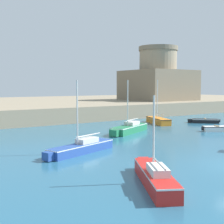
# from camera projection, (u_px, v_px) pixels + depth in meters

# --- Properties ---
(quay_seawall) EXTENTS (120.00, 40.00, 2.05)m
(quay_seawall) POSITION_uv_depth(u_px,v_px,m) (18.00, 107.00, 55.33)
(quay_seawall) COLOR gray
(quay_seawall) RESTS_ON ground
(sailboat_blue_0) EXTENTS (6.28, 3.01, 5.21)m
(sailboat_blue_0) POSITION_uv_depth(u_px,v_px,m) (81.00, 147.00, 22.34)
(sailboat_blue_0) COLOR #284C9E
(sailboat_blue_0) RESTS_ON ground
(sailboat_red_1) EXTENTS (3.59, 5.61, 4.36)m
(sailboat_red_1) POSITION_uv_depth(u_px,v_px,m) (155.00, 176.00, 15.14)
(sailboat_red_1) COLOR red
(sailboat_red_1) RESTS_ON ground
(sailboat_orange_4) EXTENTS (2.85, 5.56, 5.58)m
(sailboat_orange_4) POSITION_uv_depth(u_px,v_px,m) (158.00, 120.00, 39.50)
(sailboat_orange_4) COLOR orange
(sailboat_orange_4) RESTS_ON ground
(sailboat_green_5) EXTENTS (6.19, 3.88, 5.39)m
(sailboat_green_5) POSITION_uv_depth(u_px,v_px,m) (129.00, 128.00, 32.01)
(sailboat_green_5) COLOR #237A4C
(sailboat_green_5) RESTS_ON ground
(dinghy_white_7) EXTENTS (3.34, 2.28, 0.63)m
(dinghy_white_7) POSITION_uv_depth(u_px,v_px,m) (217.00, 128.00, 32.94)
(dinghy_white_7) COLOR white
(dinghy_white_7) RESTS_ON ground
(dinghy_black_8) EXTENTS (3.50, 3.33, 0.59)m
(dinghy_black_8) POSITION_uv_depth(u_px,v_px,m) (204.00, 121.00, 40.37)
(dinghy_black_8) COLOR black
(dinghy_black_8) RESTS_ON ground
(fortress) EXTENTS (11.37, 11.37, 10.17)m
(fortress) POSITION_uv_depth(u_px,v_px,m) (158.00, 80.00, 59.81)
(fortress) COLOR #796C57
(fortress) RESTS_ON quay_seawall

